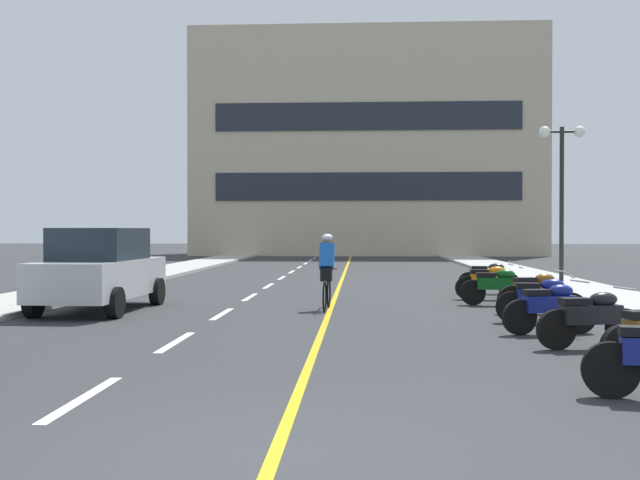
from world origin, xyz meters
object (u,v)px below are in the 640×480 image
motorcycle_6 (497,285)px  cyclist_rider (327,270)px  street_lamp_mid (562,167)px  motorcycle_2 (592,317)px  motorcycle_7 (489,281)px  parked_car_near (100,269)px  motorcycle_8 (489,277)px  motorcycle_3 (550,307)px  motorcycle_5 (536,291)px  motorcycle_4 (542,299)px

motorcycle_6 → cyclist_rider: cyclist_rider is taller
street_lamp_mid → motorcycle_6: 8.14m
motorcycle_2 → motorcycle_6: size_ratio=0.99×
motorcycle_6 → motorcycle_7: (0.07, 1.50, 0.00)m
parked_car_near → motorcycle_8: 10.51m
parked_car_near → motorcycle_2: bearing=-27.9°
street_lamp_mid → motorcycle_3: 12.48m
motorcycle_5 → cyclist_rider: cyclist_rider is taller
parked_car_near → motorcycle_8: parked_car_near is taller
motorcycle_6 → motorcycle_4: bearing=-86.1°
motorcycle_7 → parked_car_near: bearing=-160.8°
motorcycle_3 → motorcycle_8: same height
motorcycle_4 → cyclist_rider: bearing=151.3°
parked_car_near → motorcycle_3: size_ratio=2.54×
motorcycle_3 → motorcycle_8: 8.18m
motorcycle_8 → cyclist_rider: size_ratio=0.96×
parked_car_near → motorcycle_8: size_ratio=2.51×
parked_car_near → motorcycle_4: 9.34m
street_lamp_mid → parked_car_near: size_ratio=1.17×
motorcycle_3 → motorcycle_4: bearing=82.0°
street_lamp_mid → motorcycle_6: (-3.23, -6.70, -3.31)m
motorcycle_4 → motorcycle_7: size_ratio=1.00×
motorcycle_5 → motorcycle_7: same height
parked_car_near → motorcycle_3: parked_car_near is taller
parked_car_near → motorcycle_5: (9.44, -0.07, -0.44)m
parked_car_near → motorcycle_2: size_ratio=2.53×
motorcycle_6 → motorcycle_8: same height
motorcycle_7 → motorcycle_8: (0.30, 1.78, 0.00)m
street_lamp_mid → motorcycle_2: street_lamp_mid is taller
motorcycle_4 → cyclist_rider: (-4.19, 2.29, 0.41)m
parked_car_near → motorcycle_7: size_ratio=2.50×
motorcycle_7 → motorcycle_2: bearing=-88.8°
motorcycle_3 → cyclist_rider: (-3.98, 3.77, 0.41)m
parked_car_near → motorcycle_6: size_ratio=2.50×
parked_car_near → street_lamp_mid: bearing=34.4°
motorcycle_3 → motorcycle_4: 1.49m
motorcycle_6 → street_lamp_mid: bearing=64.2°
parked_car_near → motorcycle_3: (8.95, -3.27, -0.44)m
street_lamp_mid → motorcycle_7: 6.93m
parked_car_near → motorcycle_4: (9.16, -1.79, -0.44)m
motorcycle_2 → motorcycle_5: same height
parked_car_near → motorcycle_4: parked_car_near is taller
motorcycle_7 → motorcycle_5: bearing=-82.0°
motorcycle_3 → motorcycle_5: same height
motorcycle_3 → cyclist_rider: bearing=136.6°
parked_car_near → motorcycle_6: bearing=10.3°
street_lamp_mid → cyclist_rider: (-7.19, -7.82, -2.89)m
motorcycle_4 → motorcycle_7: bearing=91.9°
motorcycle_5 → cyclist_rider: bearing=172.8°
motorcycle_3 → parked_car_near: bearing=159.9°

